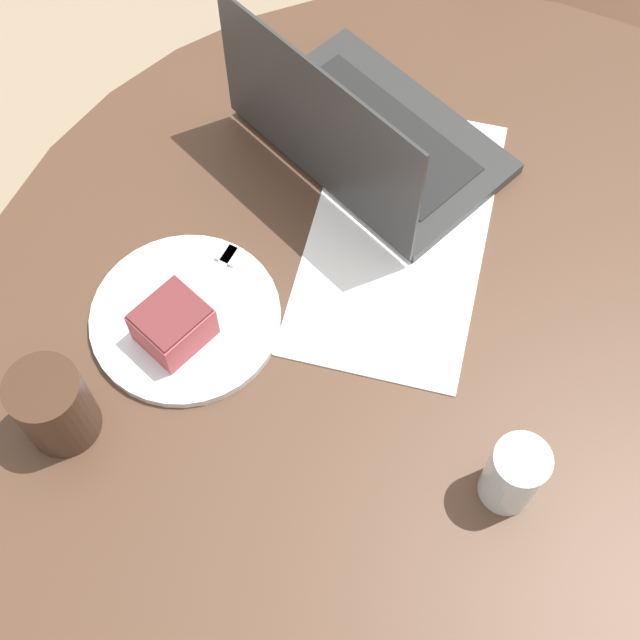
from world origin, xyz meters
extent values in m
plane|color=gray|center=(0.00, 0.00, 0.00)|extent=(12.00, 12.00, 0.00)
cylinder|color=#4C3323|center=(0.00, 0.00, 0.01)|extent=(0.53, 0.53, 0.02)
cylinder|color=#4C3323|center=(0.00, 0.00, 0.36)|extent=(0.14, 0.14, 0.68)
cylinder|color=#4C3323|center=(0.00, 0.00, 0.71)|extent=(1.22, 1.22, 0.03)
cube|color=#472D1E|center=(-0.81, -0.25, 0.44)|extent=(0.53, 0.53, 0.02)
cube|color=#472D1E|center=(-0.68, -0.01, 0.21)|extent=(0.05, 0.05, 0.43)
cube|color=#472D1E|center=(-0.94, -0.49, 0.21)|extent=(0.05, 0.05, 0.43)
cube|color=#472D1E|center=(-0.57, -0.38, 0.21)|extent=(0.05, 0.05, 0.43)
cube|color=white|center=(-0.08, -0.16, 0.73)|extent=(0.46, 0.38, 0.00)
cylinder|color=silver|center=(0.18, -0.27, 0.73)|extent=(0.23, 0.23, 0.01)
cube|color=#B74C51|center=(0.21, -0.26, 0.76)|extent=(0.08, 0.07, 0.05)
cube|color=maroon|center=(0.21, -0.26, 0.79)|extent=(0.08, 0.07, 0.00)
cube|color=silver|center=(0.16, -0.27, 0.74)|extent=(0.17, 0.05, 0.00)
cube|color=silver|center=(0.09, -0.29, 0.74)|extent=(0.03, 0.03, 0.00)
cylinder|color=#3D2619|center=(0.37, -0.28, 0.78)|extent=(0.08, 0.08, 0.11)
cylinder|color=silver|center=(0.10, 0.14, 0.78)|extent=(0.06, 0.06, 0.10)
cube|color=#2D2D2D|center=(-0.18, -0.27, 0.73)|extent=(0.24, 0.35, 0.02)
cube|color=black|center=(-0.18, -0.27, 0.74)|extent=(0.15, 0.29, 0.00)
cube|color=#2D2D2D|center=(-0.07, -0.28, 0.85)|extent=(0.03, 0.33, 0.21)
cube|color=black|center=(-0.07, -0.28, 0.85)|extent=(0.03, 0.31, 0.19)
camera|label=1|loc=(0.45, 0.18, 1.68)|focal=50.00mm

